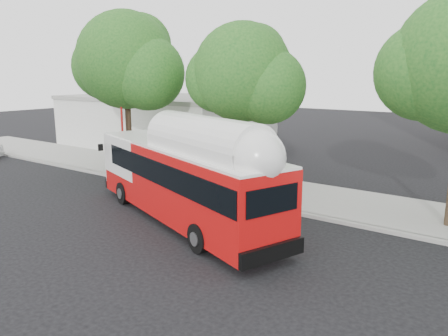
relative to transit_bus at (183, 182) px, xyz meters
The scene contains 9 objects.
ground 1.74m from the transit_bus, 63.44° to the right, with size 120.00×120.00×0.00m, color black.
sidewalk 6.39m from the transit_bus, 88.51° to the left, with size 60.00×5.00×0.15m, color gray.
curb_strip 3.94m from the transit_bus, 87.43° to the left, with size 60.00×0.30×0.15m, color gray.
red_curb_segment 4.85m from the transit_bus, 128.43° to the left, with size 10.00×0.32×0.16m, color maroon.
street_tree_left 11.02m from the transit_bus, 147.96° to the left, with size 6.67×5.80×9.74m.
street_tree_mid 7.12m from the transit_bus, 94.31° to the left, with size 5.75×5.00×8.62m.
low_commercial_bldg 19.46m from the transit_bus, 135.34° to the left, with size 16.20×10.20×4.25m.
transit_bus is the anchor object (origin of this frame).
signal_pole 9.48m from the transit_bus, 152.96° to the left, with size 0.13×0.44×4.67m.
Camera 1 is at (11.31, -12.83, 6.05)m, focal length 35.00 mm.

